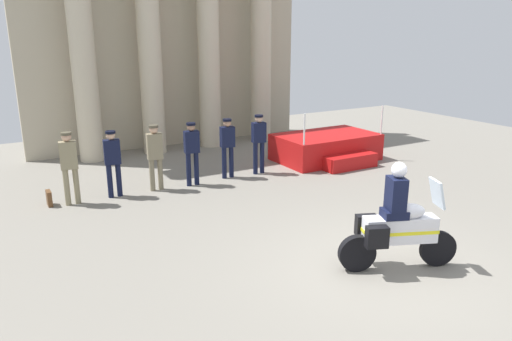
% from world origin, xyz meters
% --- Properties ---
extents(ground_plane, '(28.00, 28.00, 0.00)m').
position_xyz_m(ground_plane, '(0.00, 0.00, 0.00)').
color(ground_plane, gray).
extents(colonnade_backdrop, '(9.92, 1.59, 7.86)m').
position_xyz_m(colonnade_backdrop, '(0.42, 10.51, 4.12)').
color(colonnade_backdrop, '#B6AB91').
rests_on(colonnade_backdrop, ground_plane).
extents(reviewing_stand, '(3.12, 2.41, 1.73)m').
position_xyz_m(reviewing_stand, '(3.75, 6.26, 0.40)').
color(reviewing_stand, '#B71414').
rests_on(reviewing_stand, ground_plane).
extents(officer_in_row_0, '(0.41, 0.27, 1.74)m').
position_xyz_m(officer_in_row_0, '(-3.98, 6.04, 1.02)').
color(officer_in_row_0, '#847A5B').
rests_on(officer_in_row_0, ground_plane).
extents(officer_in_row_1, '(0.41, 0.27, 1.65)m').
position_xyz_m(officer_in_row_1, '(-2.97, 6.09, 0.98)').
color(officer_in_row_1, black).
rests_on(officer_in_row_1, ground_plane).
extents(officer_in_row_2, '(0.41, 0.27, 1.70)m').
position_xyz_m(officer_in_row_2, '(-1.91, 6.08, 1.00)').
color(officer_in_row_2, '#7A7056').
rests_on(officer_in_row_2, ground_plane).
extents(officer_in_row_3, '(0.41, 0.27, 1.68)m').
position_xyz_m(officer_in_row_3, '(-0.94, 5.99, 0.99)').
color(officer_in_row_3, black).
rests_on(officer_in_row_3, ground_plane).
extents(officer_in_row_4, '(0.41, 0.27, 1.66)m').
position_xyz_m(officer_in_row_4, '(0.17, 6.13, 0.98)').
color(officer_in_row_4, black).
rests_on(officer_in_row_4, ground_plane).
extents(officer_in_row_5, '(0.41, 0.27, 1.70)m').
position_xyz_m(officer_in_row_5, '(1.13, 6.07, 1.01)').
color(officer_in_row_5, black).
rests_on(officer_in_row_5, ground_plane).
extents(motorcycle_with_rider, '(1.97, 1.04, 1.90)m').
position_xyz_m(motorcycle_with_rider, '(0.19, -0.10, 0.79)').
color(motorcycle_with_rider, black).
rests_on(motorcycle_with_rider, ground_plane).
extents(briefcase_on_ground, '(0.10, 0.32, 0.36)m').
position_xyz_m(briefcase_on_ground, '(-4.47, 6.22, 0.18)').
color(briefcase_on_ground, brown).
rests_on(briefcase_on_ground, ground_plane).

